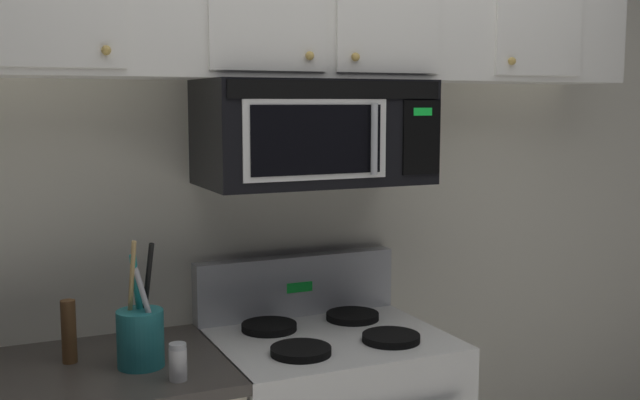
% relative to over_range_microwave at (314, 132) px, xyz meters
% --- Properties ---
extents(back_wall, '(5.20, 0.10, 2.70)m').
position_rel_over_range_microwave_xyz_m(back_wall, '(0.00, 0.25, -0.23)').
color(back_wall, silver).
rests_on(back_wall, ground_plane).
extents(over_range_microwave, '(0.76, 0.43, 0.35)m').
position_rel_over_range_microwave_xyz_m(over_range_microwave, '(0.00, 0.00, 0.00)').
color(over_range_microwave, black).
extents(utensil_crock_teal, '(0.14, 0.14, 0.39)m').
position_rel_over_range_microwave_xyz_m(utensil_crock_teal, '(-0.63, -0.16, -0.58)').
color(utensil_crock_teal, teal).
rests_on(utensil_crock_teal, counter_segment).
extents(salt_shaker, '(0.05, 0.05, 0.11)m').
position_rel_over_range_microwave_xyz_m(salt_shaker, '(-0.56, -0.32, -0.62)').
color(salt_shaker, white).
rests_on(salt_shaker, counter_segment).
extents(pepper_mill, '(0.04, 0.04, 0.19)m').
position_rel_over_range_microwave_xyz_m(pepper_mill, '(-0.82, -0.04, -0.58)').
color(pepper_mill, brown).
rests_on(pepper_mill, counter_segment).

